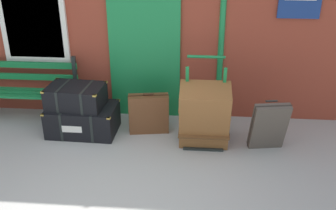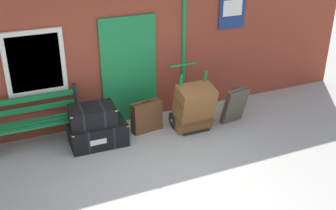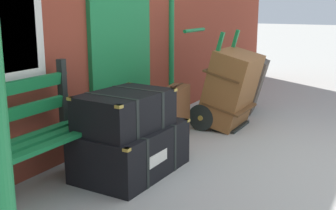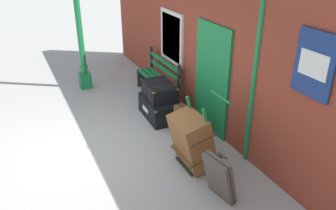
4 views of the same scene
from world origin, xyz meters
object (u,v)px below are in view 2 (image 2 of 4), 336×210
Objects in this scene: large_brown_trunk at (194,107)px; suitcase_umber at (147,116)px; steamer_trunk_base at (98,133)px; steamer_trunk_middle at (92,115)px; suitcase_cream at (235,106)px; platform_bench at (36,122)px; porters_trolley at (189,114)px.

large_brown_trunk is 0.91m from suitcase_umber.
steamer_trunk_middle is (-0.07, 0.01, 0.37)m from steamer_trunk_base.
suitcase_cream is (2.76, -0.30, -0.21)m from steamer_trunk_middle.
suitcase_cream is (3.68, -0.70, -0.08)m from platform_bench.
steamer_trunk_base is at bearing -174.41° from suitcase_umber.
platform_bench is 2.13× the size of suitcase_cream.
suitcase_cream is (0.88, -0.22, 0.10)m from porters_trolley.
steamer_trunk_base is (0.99, -0.41, -0.23)m from platform_bench.
steamer_trunk_base is 1.84m from large_brown_trunk.
steamer_trunk_middle is at bearing -175.22° from suitcase_umber.
platform_bench is at bearing 166.78° from large_brown_trunk.
platform_bench reaches higher than steamer_trunk_middle.
steamer_trunk_base is 2.70m from suitcase_cream.
platform_bench is 1.88× the size of steamer_trunk_middle.
steamer_trunk_middle is at bearing 172.15° from large_brown_trunk.
porters_trolley is at bearing -2.44° from steamer_trunk_middle.
platform_bench is 2.53× the size of suitcase_umber.
large_brown_trunk is at bearing -13.22° from platform_bench.
platform_bench is 2.01m from suitcase_umber.
suitcase_umber is (-1.70, 0.39, -0.07)m from suitcase_cream.
platform_bench is 3.74m from suitcase_cream.
suitcase_cream is at bearing -6.25° from steamer_trunk_middle.
platform_bench is 1.36× the size of porters_trolley.
steamer_trunk_base is 0.38m from steamer_trunk_middle.
porters_trolley is 1.23× the size of large_brown_trunk.
large_brown_trunk is at bearing -90.00° from porters_trolley.
steamer_trunk_middle is 2.78m from suitcase_cream.
steamer_trunk_middle is 1.10m from suitcase_umber.
porters_trolley is 0.84m from suitcase_umber.
porters_trolley is 0.28m from large_brown_trunk.
large_brown_trunk is 1.52× the size of suitcase_umber.
porters_trolley is at bearing -11.57° from suitcase_umber.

